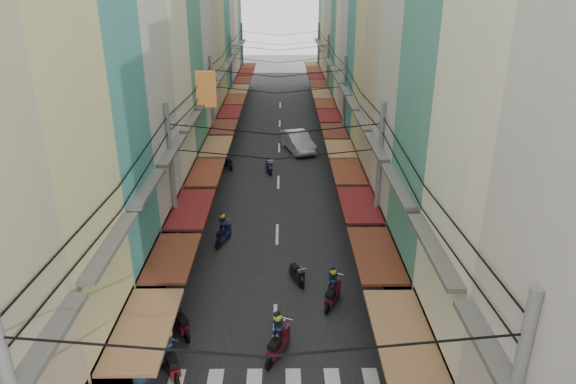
{
  "coord_description": "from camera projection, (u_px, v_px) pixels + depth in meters",
  "views": [
    {
      "loc": [
        0.38,
        -19.73,
        13.28
      ],
      "look_at": [
        0.62,
        6.32,
        2.45
      ],
      "focal_mm": 32.0,
      "sensor_mm": 36.0,
      "label": 1
    }
  ],
  "objects": [
    {
      "name": "parked_scooters",
      "position": [
        387.0,
        344.0,
        19.47
      ],
      "size": [
        12.9,
        13.98,
        1.01
      ],
      "color": "black",
      "rests_on": "ground"
    },
    {
      "name": "building_row_right",
      "position": [
        394.0,
        41.0,
        34.95
      ],
      "size": [
        7.8,
        68.98,
        22.59
      ],
      "color": "teal",
      "rests_on": "ground"
    },
    {
      "name": "road",
      "position": [
        279.0,
        155.0,
        41.77
      ],
      "size": [
        10.0,
        80.0,
        0.02
      ],
      "primitive_type": "cube",
      "color": "black",
      "rests_on": "ground"
    },
    {
      "name": "market_umbrella",
      "position": [
        415.0,
        267.0,
        21.82
      ],
      "size": [
        2.11,
        2.11,
        2.23
      ],
      "color": "#B2B2B7",
      "rests_on": "ground"
    },
    {
      "name": "sidewalk_right",
      "position": [
        359.0,
        155.0,
        41.82
      ],
      "size": [
        3.0,
        80.0,
        0.06
      ],
      "primitive_type": "cube",
      "color": "slate",
      "rests_on": "ground"
    },
    {
      "name": "utility_poles",
      "position": [
        278.0,
        86.0,
        34.64
      ],
      "size": [
        10.2,
        66.13,
        8.2
      ],
      "color": "slate",
      "rests_on": "ground"
    },
    {
      "name": "traffic_sign",
      "position": [
        404.0,
        282.0,
        20.07
      ],
      "size": [
        0.1,
        0.69,
        3.16
      ],
      "color": "slate",
      "rests_on": "ground"
    },
    {
      "name": "moving_scooters",
      "position": [
        243.0,
        278.0,
        23.58
      ],
      "size": [
        6.85,
        23.74,
        2.0
      ],
      "color": "black",
      "rests_on": "ground"
    },
    {
      "name": "bicycle",
      "position": [
        437.0,
        298.0,
        23.11
      ],
      "size": [
        1.85,
        1.27,
        1.19
      ],
      "primitive_type": "imported",
      "rotation": [
        0.0,
        0.0,
        1.17
      ],
      "color": "black",
      "rests_on": "ground"
    },
    {
      "name": "building_row_left",
      "position": [
        161.0,
        35.0,
        34.79
      ],
      "size": [
        7.8,
        67.67,
        23.7
      ],
      "color": "#B9B6A9",
      "rests_on": "ground"
    },
    {
      "name": "sidewalk_left",
      "position": [
        199.0,
        155.0,
        41.71
      ],
      "size": [
        3.0,
        80.0,
        0.06
      ],
      "primitive_type": "cube",
      "color": "slate",
      "rests_on": "ground"
    },
    {
      "name": "ground",
      "position": [
        276.0,
        295.0,
        23.31
      ],
      "size": [
        160.0,
        160.0,
        0.0
      ],
      "primitive_type": "plane",
      "color": "slate",
      "rests_on": "ground"
    },
    {
      "name": "pedestrians",
      "position": [
        174.0,
        257.0,
        24.36
      ],
      "size": [
        13.08,
        19.24,
        2.25
      ],
      "color": "#281E28",
      "rests_on": "ground"
    },
    {
      "name": "white_car",
      "position": [
        298.0,
        151.0,
        42.94
      ],
      "size": [
        6.12,
        3.87,
        2.02
      ],
      "primitive_type": "imported",
      "rotation": [
        0.0,
        0.0,
        0.31
      ],
      "color": "#B9BABE",
      "rests_on": "ground"
    }
  ]
}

